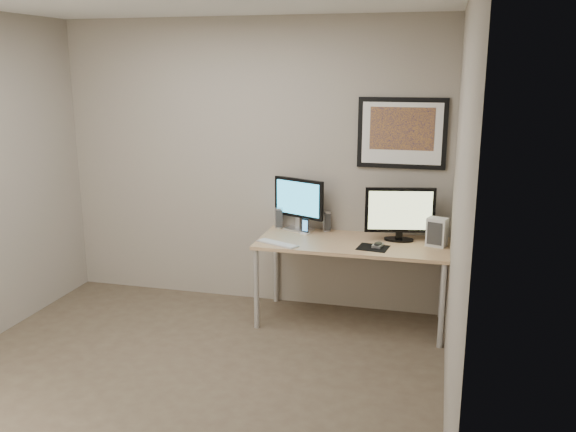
% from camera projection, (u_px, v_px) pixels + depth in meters
% --- Properties ---
extents(floor, '(3.60, 3.60, 0.00)m').
position_uv_depth(floor, '(181.00, 383.00, 4.29)').
color(floor, '#4B3D2F').
rests_on(floor, ground).
extents(room, '(3.60, 3.60, 3.60)m').
position_uv_depth(room, '(197.00, 143.00, 4.32)').
color(room, white).
rests_on(room, ground).
extents(desk, '(1.60, 0.70, 0.73)m').
position_uv_depth(desk, '(352.00, 249.00, 5.16)').
color(desk, '#9B6D4B').
rests_on(desk, floor).
extents(framed_art, '(0.75, 0.04, 0.60)m').
position_uv_depth(framed_art, '(402.00, 133.00, 5.16)').
color(framed_art, black).
rests_on(framed_art, room).
extents(monitor_large, '(0.49, 0.25, 0.47)m').
position_uv_depth(monitor_large, '(299.00, 202.00, 5.45)').
color(monitor_large, silver).
rests_on(monitor_large, desk).
extents(monitor_tv, '(0.58, 0.18, 0.46)m').
position_uv_depth(monitor_tv, '(400.00, 213.00, 5.12)').
color(monitor_tv, black).
rests_on(monitor_tv, desk).
extents(speaker_left, '(0.10, 0.10, 0.19)m').
position_uv_depth(speaker_left, '(279.00, 218.00, 5.56)').
color(speaker_left, silver).
rests_on(speaker_left, desk).
extents(speaker_right, '(0.09, 0.09, 0.18)m').
position_uv_depth(speaker_right, '(327.00, 221.00, 5.46)').
color(speaker_right, silver).
rests_on(speaker_right, desk).
extents(phone_dock, '(0.08, 0.08, 0.14)m').
position_uv_depth(phone_dock, '(305.00, 226.00, 5.36)').
color(phone_dock, black).
rests_on(phone_dock, desk).
extents(keyboard, '(0.39, 0.25, 0.01)m').
position_uv_depth(keyboard, '(277.00, 243.00, 5.08)').
color(keyboard, '#BABABF').
rests_on(keyboard, desk).
extents(mousepad, '(0.27, 0.25, 0.00)m').
position_uv_depth(mousepad, '(373.00, 248.00, 4.97)').
color(mousepad, black).
rests_on(mousepad, desk).
extents(mouse, '(0.09, 0.13, 0.04)m').
position_uv_depth(mouse, '(378.00, 244.00, 4.99)').
color(mouse, black).
rests_on(mouse, mousepad).
extents(fan_unit, '(0.18, 0.16, 0.24)m').
position_uv_depth(fan_unit, '(437.00, 232.00, 5.00)').
color(fan_unit, silver).
rests_on(fan_unit, desk).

